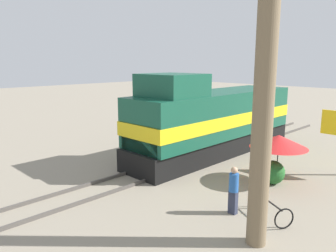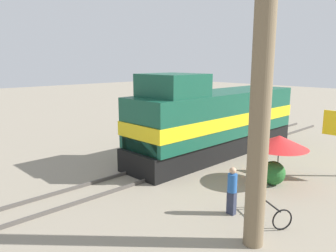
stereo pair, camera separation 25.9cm
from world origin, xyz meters
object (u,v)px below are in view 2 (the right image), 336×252
vendor_umbrella (279,142)px  person_bystander (232,189)px  utility_pole (261,93)px  bicycle (269,209)px  locomotive (213,121)px

vendor_umbrella → person_bystander: bearing=-84.7°
utility_pole → bicycle: 4.60m
vendor_umbrella → bicycle: (1.49, -3.42, -1.54)m
vendor_umbrella → bicycle: 4.03m
vendor_umbrella → bicycle: size_ratio=1.40×
locomotive → bicycle: bearing=-37.9°
utility_pole → vendor_umbrella: (-2.00, 5.22, -2.66)m
locomotive → utility_pole: utility_pole is taller
locomotive → person_bystander: (5.30, -5.63, -1.07)m
vendor_umbrella → person_bystander: vendor_umbrella is taller
utility_pole → person_bystander: (-1.62, 1.17, -3.61)m
locomotive → bicycle: locomotive is taller
person_bystander → bicycle: size_ratio=0.97×
utility_pole → vendor_umbrella: bearing=110.9°
bicycle → utility_pole: bearing=45.5°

